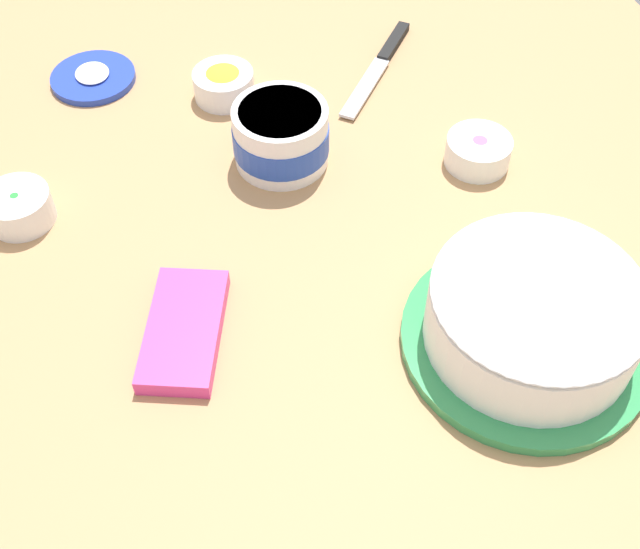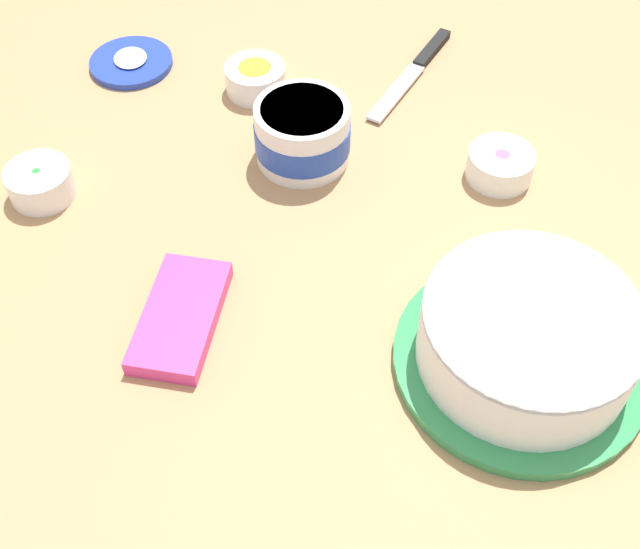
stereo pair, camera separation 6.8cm
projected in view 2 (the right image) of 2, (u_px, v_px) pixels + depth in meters
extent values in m
plane|color=tan|center=(223.00, 260.00, 0.95)|extent=(1.54, 1.54, 0.00)
cylinder|color=#339351|center=(520.00, 360.00, 0.86)|extent=(0.27, 0.27, 0.01)
cylinder|color=#DBB77A|center=(527.00, 340.00, 0.83)|extent=(0.20, 0.20, 0.06)
cylinder|color=white|center=(528.00, 338.00, 0.82)|extent=(0.22, 0.22, 0.07)
ellipsoid|color=white|center=(536.00, 314.00, 0.79)|extent=(0.22, 0.22, 0.02)
cylinder|color=white|center=(302.00, 133.00, 1.04)|extent=(0.12, 0.12, 0.08)
cylinder|color=#2347B2|center=(302.00, 136.00, 1.04)|extent=(0.12, 0.12, 0.04)
cylinder|color=white|center=(302.00, 112.00, 1.01)|extent=(0.10, 0.10, 0.01)
cylinder|color=#233DAD|center=(131.00, 63.00, 1.19)|extent=(0.12, 0.12, 0.01)
ellipsoid|color=white|center=(130.00, 58.00, 1.18)|extent=(0.05, 0.05, 0.01)
cube|color=silver|center=(396.00, 92.00, 1.14)|extent=(0.12, 0.11, 0.00)
cube|color=black|center=(432.00, 49.00, 1.21)|extent=(0.08, 0.08, 0.01)
cylinder|color=white|center=(256.00, 79.00, 1.14)|extent=(0.08, 0.08, 0.04)
cylinder|color=yellow|center=(255.00, 75.00, 1.14)|extent=(0.07, 0.07, 0.01)
ellipsoid|color=yellow|center=(255.00, 70.00, 1.13)|extent=(0.06, 0.06, 0.02)
cylinder|color=white|center=(500.00, 165.00, 1.03)|extent=(0.08, 0.08, 0.04)
cylinder|color=pink|center=(501.00, 163.00, 1.03)|extent=(0.07, 0.07, 0.01)
ellipsoid|color=pink|center=(501.00, 159.00, 1.02)|extent=(0.06, 0.06, 0.02)
cylinder|color=white|center=(40.00, 183.00, 1.01)|extent=(0.08, 0.08, 0.04)
cylinder|color=green|center=(39.00, 180.00, 1.01)|extent=(0.07, 0.07, 0.01)
ellipsoid|color=green|center=(38.00, 176.00, 1.00)|extent=(0.06, 0.06, 0.02)
cube|color=#E53D8E|center=(181.00, 317.00, 0.89)|extent=(0.17, 0.13, 0.02)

